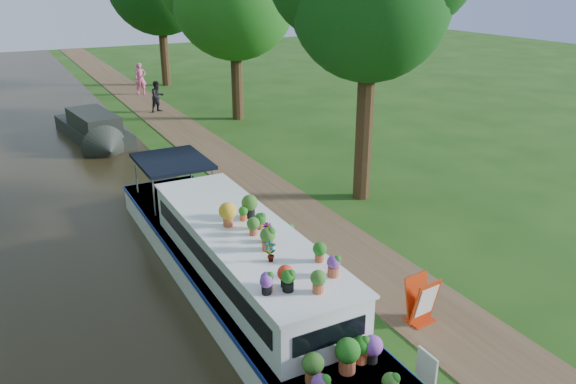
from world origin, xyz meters
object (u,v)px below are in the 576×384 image
Objects in this scene: sandwich_board at (422,302)px; pedestrian_pink at (140,79)px; second_boat at (94,129)px; plant_boat at (246,272)px; pedestrian_dark at (158,97)px.

pedestrian_pink reaches higher than sandwich_board.
pedestrian_pink is at bearing 81.74° from sandwich_board.
sandwich_board is (3.50, -17.82, -0.03)m from second_boat.
plant_boat is at bearing -95.47° from second_boat.
plant_boat reaches higher than second_boat.
second_boat reaches higher than sandwich_board.
second_boat is 6.62× the size of sandwich_board.
pedestrian_dark is (0.55, 21.94, 0.36)m from sandwich_board.
pedestrian_dark is at bearing 38.22° from second_boat.
sandwich_board is 0.53× the size of pedestrian_pink.
plant_boat is at bearing -122.25° from pedestrian_dark.
second_boat is 10.29m from pedestrian_pink.
sandwich_board is 21.95m from pedestrian_dark.
plant_boat is at bearing 135.87° from sandwich_board.
pedestrian_pink is (3.93, 24.77, 0.14)m from plant_boat.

